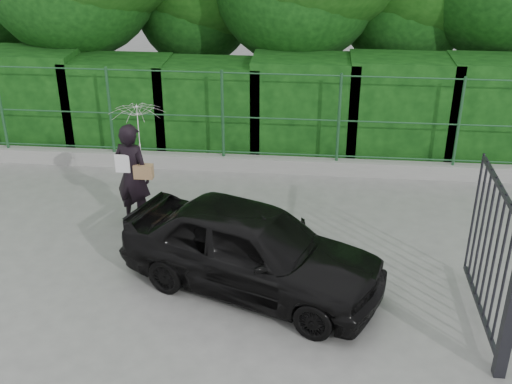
{
  "coord_description": "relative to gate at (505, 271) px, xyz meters",
  "views": [
    {
      "loc": [
        2.25,
        -7.49,
        5.48
      ],
      "look_at": [
        1.38,
        1.3,
        1.1
      ],
      "focal_mm": 45.0,
      "sensor_mm": 36.0,
      "label": 1
    }
  ],
  "objects": [
    {
      "name": "fence",
      "position": [
        -4.38,
        5.22,
        0.01
      ],
      "size": [
        14.13,
        0.06,
        1.8
      ],
      "color": "#204F2B",
      "rests_on": "kerb"
    },
    {
      "name": "gate",
      "position": [
        0.0,
        0.0,
        0.0
      ],
      "size": [
        0.22,
        2.33,
        2.36
      ],
      "color": "#232329",
      "rests_on": "ground"
    },
    {
      "name": "car",
      "position": [
        -3.19,
        1.08,
        -0.53
      ],
      "size": [
        4.18,
        2.86,
        1.32
      ],
      "primitive_type": "imported",
      "rotation": [
        0.0,
        0.0,
        1.2
      ],
      "color": "black",
      "rests_on": "ground"
    },
    {
      "name": "hedge",
      "position": [
        -4.55,
        6.22,
        -0.13
      ],
      "size": [
        14.2,
        1.2,
        2.21
      ],
      "color": "black",
      "rests_on": "ground"
    },
    {
      "name": "kerb",
      "position": [
        -4.6,
        5.22,
        -1.04
      ],
      "size": [
        14.0,
        0.25,
        0.3
      ],
      "primitive_type": "cube",
      "color": "#9E9E99",
      "rests_on": "ground"
    },
    {
      "name": "ground",
      "position": [
        -4.6,
        0.72,
        -1.19
      ],
      "size": [
        80.0,
        80.0,
        0.0
      ],
      "primitive_type": "plane",
      "color": "gray"
    },
    {
      "name": "woman",
      "position": [
        -5.32,
        2.9,
        0.19
      ],
      "size": [
        0.99,
        0.93,
        2.15
      ],
      "color": "black",
      "rests_on": "ground"
    }
  ]
}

